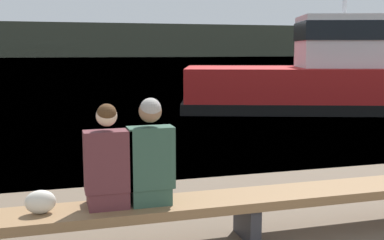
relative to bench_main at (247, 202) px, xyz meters
The scene contains 7 objects.
water_surface 122.39m from the bench_main, 90.09° to the left, with size 240.00×240.00×0.00m, color #426B8E.
far_shoreline 127.26m from the bench_main, 90.09° to the left, with size 600.00×12.00×8.73m, color #424738.
bench_main is the anchor object (origin of this frame).
person_left 1.51m from the bench_main, behind, with size 0.44×0.38×1.00m.
person_right 1.15m from the bench_main, behind, with size 0.44×0.39×1.04m.
shopping_bag 2.05m from the bench_main, behind, with size 0.28×0.16×0.22m.
tugboat_red 11.78m from the bench_main, 52.34° to the left, with size 10.72×6.77×5.73m.
Camera 1 is at (-1.70, -1.09, 1.95)m, focal length 45.00 mm.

